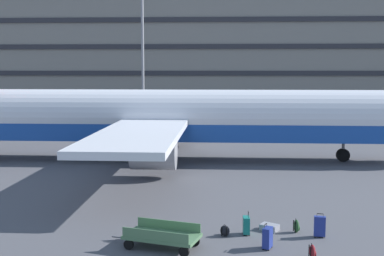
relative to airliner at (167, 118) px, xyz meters
The scene contains 12 objects.
ground_plane 5.78m from the airliner, behind, with size 600.00×600.00×0.00m, color #4C4C51.
terminal_structure 46.99m from the airliner, 96.15° to the left, with size 143.75×14.61×19.33m.
airliner is the anchor object (origin of this frame).
light_mast_left 34.39m from the airliner, 101.21° to the left, with size 1.80×0.50×26.59m.
suitcase_red 17.77m from the airliner, 65.25° to the right, with size 0.45×0.28×0.94m.
suitcase_large 18.27m from the airliner, 73.05° to the right, with size 0.42×0.52×0.89m.
suitcase_silver 16.48m from the airliner, 69.96° to the right, with size 0.82×0.76×0.24m.
suitcase_teal 16.65m from the airliner, 73.70° to the right, with size 0.26×0.45×0.90m.
backpack_laid_flat 19.54m from the airliner, 69.77° to the right, with size 0.25×0.36×0.53m.
backpack_scuffed 17.02m from the airliner, 66.92° to the right, with size 0.27×0.33×0.56m.
backpack_purple 16.70m from the airliner, 76.66° to the right, with size 0.42×0.35×0.47m.
baggage_cart 17.63m from the airliner, 84.93° to the right, with size 3.35×2.00×0.82m.
Camera 1 is at (8.40, -34.08, 6.29)m, focal length 46.56 mm.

